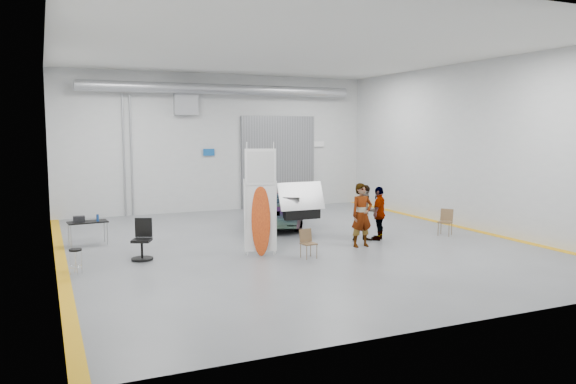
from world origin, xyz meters
name	(u,v)px	position (x,y,z in m)	size (l,w,h in m)	color
ground	(294,243)	(0.00, 0.00, 0.00)	(16.00, 16.00, 0.00)	slate
room_shell	(274,115)	(0.24, 2.22, 4.08)	(14.02, 16.18, 6.01)	#B5B8BA
sedan_car	(276,207)	(0.82, 3.40, 0.70)	(1.96, 4.82, 1.40)	white
person_a	(362,215)	(1.71, -1.29, 0.98)	(0.72, 0.47, 1.97)	#977052
person_b	(366,213)	(2.26, -0.62, 0.91)	(0.89, 0.69, 1.83)	slate
person_c	(379,213)	(2.79, -0.59, 0.88)	(1.02, 0.42, 1.76)	#985B32
surfboard_display	(263,210)	(-1.48, -1.17, 1.32)	(0.89, 0.43, 3.25)	white
folding_chair_near	(309,249)	(-0.46, -2.03, 0.25)	(0.42, 0.43, 0.81)	brown
folding_chair_far	(445,227)	(5.26, -0.85, 0.28)	(0.58, 0.68, 0.89)	brown
shop_stool	(76,262)	(-6.54, -1.29, 0.32)	(0.33, 0.33, 0.64)	black
work_table	(85,222)	(-6.05, 2.38, 0.74)	(1.22, 0.69, 0.96)	gray
office_chair	(141,242)	(-4.78, -0.34, 0.49)	(0.65, 0.68, 1.12)	black
trunk_lid	(301,194)	(0.82, 1.24, 1.42)	(1.63, 0.99, 0.04)	silver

